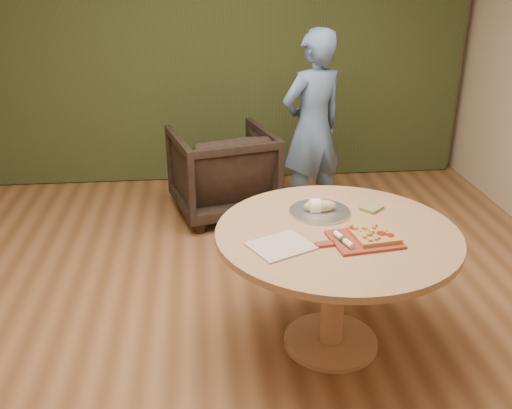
{
  "coord_description": "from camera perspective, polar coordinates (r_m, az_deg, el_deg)",
  "views": [
    {
      "loc": [
        -0.22,
        -2.74,
        2.12
      ],
      "look_at": [
        0.08,
        0.25,
        0.81
      ],
      "focal_mm": 40.0,
      "sensor_mm": 36.0,
      "label": 1
    }
  ],
  "objects": [
    {
      "name": "pedestal_table",
      "position": [
        3.21,
        8.01,
        -4.84
      ],
      "size": [
        1.34,
        1.34,
        0.75
      ],
      "rotation": [
        0.0,
        0.0,
        0.25
      ],
      "color": "tan",
      "rests_on": "ground"
    },
    {
      "name": "green_packet",
      "position": [
        3.43,
        11.49,
        -0.36
      ],
      "size": [
        0.16,
        0.15,
        0.02
      ],
      "primitive_type": "cube",
      "rotation": [
        0.0,
        0.0,
        0.72
      ],
      "color": "#5D6B30",
      "rests_on": "pedestal_table"
    },
    {
      "name": "person_standing",
      "position": [
        4.81,
        5.67,
        7.61
      ],
      "size": [
        0.7,
        0.61,
        1.62
      ],
      "primitive_type": "imported",
      "rotation": [
        0.0,
        0.0,
        3.59
      ],
      "color": "#506F9B",
      "rests_on": "ground"
    },
    {
      "name": "cutlery_roll",
      "position": [
        2.98,
        8.73,
        -3.47
      ],
      "size": [
        0.08,
        0.2,
        0.03
      ],
      "rotation": [
        0.0,
        0.0,
        0.29
      ],
      "color": "white",
      "rests_on": "pizza_paddle"
    },
    {
      "name": "bread_roll",
      "position": [
        3.32,
        6.25,
        -0.15
      ],
      "size": [
        0.19,
        0.09,
        0.09
      ],
      "color": "#CDB67D",
      "rests_on": "serving_tray"
    },
    {
      "name": "armchair",
      "position": [
        5.01,
        -3.35,
        3.71
      ],
      "size": [
        0.99,
        0.96,
        0.85
      ],
      "primitive_type": "imported",
      "rotation": [
        0.0,
        0.0,
        3.4
      ],
      "color": "black",
      "rests_on": "ground"
    },
    {
      "name": "pizza_paddle",
      "position": [
        3.05,
        10.61,
        -3.49
      ],
      "size": [
        0.46,
        0.33,
        0.01
      ],
      "rotation": [
        0.0,
        0.0,
        0.14
      ],
      "color": "maroon",
      "rests_on": "pedestal_table"
    },
    {
      "name": "curtain",
      "position": [
        5.69,
        -3.55,
        16.21
      ],
      "size": [
        4.8,
        0.14,
        2.78
      ],
      "primitive_type": "cube",
      "color": "#293317",
      "rests_on": "ground"
    },
    {
      "name": "flatbread_pizza",
      "position": [
        3.07,
        11.69,
        -2.97
      ],
      "size": [
        0.25,
        0.25,
        0.04
      ],
      "rotation": [
        0.0,
        0.0,
        0.14
      ],
      "color": "tan",
      "rests_on": "pizza_paddle"
    },
    {
      "name": "serving_tray",
      "position": [
        3.34,
        6.37,
        -0.71
      ],
      "size": [
        0.36,
        0.36,
        0.02
      ],
      "color": "silver",
      "rests_on": "pedestal_table"
    },
    {
      "name": "room_shell",
      "position": [
        2.85,
        -1.07,
        8.86
      ],
      "size": [
        5.04,
        6.04,
        2.84
      ],
      "color": "#905F39",
      "rests_on": "ground"
    },
    {
      "name": "newspaper",
      "position": [
        2.94,
        2.51,
        -4.17
      ],
      "size": [
        0.38,
        0.36,
        0.01
      ],
      "primitive_type": "cube",
      "rotation": [
        0.0,
        0.0,
        0.46
      ],
      "color": "white",
      "rests_on": "pedestal_table"
    }
  ]
}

